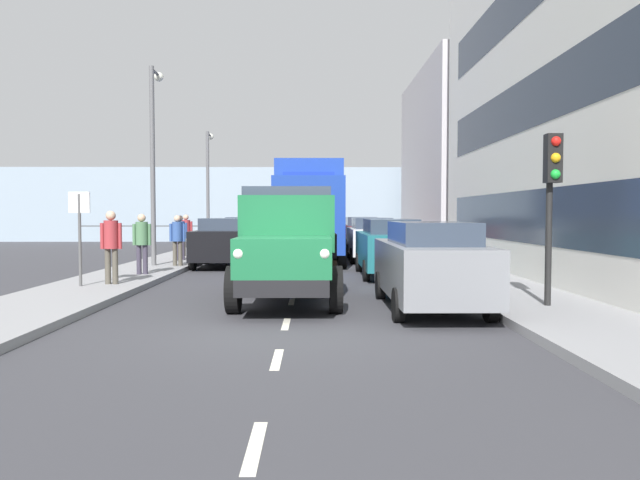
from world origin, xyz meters
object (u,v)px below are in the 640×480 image
at_px(car_navy_oppositeside_1, 244,235).
at_px(pedestrian_with_bag, 180,234).
at_px(car_grey_kerbside_near, 429,264).
at_px(car_silver_oppositeside_2, 256,232).
at_px(car_white_kerbside_2, 371,238).
at_px(car_teal_kerbside_1, 389,246).
at_px(lamp_post_far, 208,178).
at_px(lamp_post_promenade, 154,148).
at_px(street_sign, 80,222).
at_px(lorry_cargo_blue, 309,209).
at_px(pedestrian_couple_b, 111,241).
at_px(pedestrian_strolling, 177,236).
at_px(pedestrian_by_lamp, 142,239).
at_px(pedestrian_in_dark_coat, 186,232).
at_px(car_maroon_kerbside_3, 360,234).
at_px(truck_vintage_green, 288,247).
at_px(car_black_oppositeside_0, 223,242).
at_px(traffic_light_near, 552,182).

distance_m(car_navy_oppositeside_1, pedestrian_with_bag, 5.47).
distance_m(car_grey_kerbside_near, car_silver_oppositeside_2, 21.69).
bearing_deg(car_white_kerbside_2, car_teal_kerbside_1, 90.00).
height_order(car_silver_oppositeside_2, lamp_post_far, lamp_post_far).
bearing_deg(lamp_post_promenade, street_sign, 87.97).
distance_m(car_grey_kerbside_near, pedestrian_with_bag, 12.89).
bearing_deg(lorry_cargo_blue, pedestrian_with_bag, 10.69).
bearing_deg(car_silver_oppositeside_2, lamp_post_far, 47.30).
height_order(pedestrian_couple_b, pedestrian_strolling, pedestrian_couple_b).
relative_size(pedestrian_by_lamp, pedestrian_in_dark_coat, 1.02).
bearing_deg(pedestrian_with_bag, pedestrian_in_dark_coat, -83.88).
height_order(car_maroon_kerbside_3, car_silver_oppositeside_2, same).
relative_size(car_maroon_kerbside_3, lamp_post_far, 0.74).
distance_m(pedestrian_by_lamp, lamp_post_promenade, 4.27).
distance_m(truck_vintage_green, lamp_post_far, 18.60).
bearing_deg(lorry_cargo_blue, car_white_kerbside_2, -170.11).
distance_m(car_black_oppositeside_0, car_silver_oppositeside_2, 11.60).
bearing_deg(lorry_cargo_blue, pedestrian_in_dark_coat, -12.18).
xyz_separation_m(car_black_oppositeside_0, street_sign, (2.37, 6.79, 0.79)).
distance_m(car_silver_oppositeside_2, pedestrian_in_dark_coat, 8.59).
distance_m(lorry_cargo_blue, street_sign, 10.46).
height_order(car_teal_kerbside_1, pedestrian_in_dark_coat, pedestrian_in_dark_coat).
height_order(car_navy_oppositeside_1, lamp_post_promenade, lamp_post_promenade).
bearing_deg(car_white_kerbside_2, truck_vintage_green, 75.77).
bearing_deg(truck_vintage_green, pedestrian_by_lamp, -45.91).
relative_size(pedestrian_by_lamp, traffic_light_near, 0.54).
relative_size(car_white_kerbside_2, car_silver_oppositeside_2, 1.10).
bearing_deg(lamp_post_promenade, traffic_light_near, 137.30).
relative_size(car_white_kerbside_2, car_maroon_kerbside_3, 1.05).
distance_m(truck_vintage_green, pedestrian_couple_b, 4.91).
bearing_deg(pedestrian_strolling, lamp_post_promenade, -20.66).
bearing_deg(lamp_post_far, car_teal_kerbside_1, 121.42).
bearing_deg(car_black_oppositeside_0, pedestrian_with_bag, -34.85).
height_order(car_teal_kerbside_1, car_silver_oppositeside_2, same).
bearing_deg(pedestrian_couple_b, pedestrian_strolling, -94.83).
bearing_deg(pedestrian_in_dark_coat, car_maroon_kerbside_3, -147.53).
distance_m(car_white_kerbside_2, street_sign, 12.25).
bearing_deg(car_white_kerbside_2, street_sign, 50.06).
height_order(car_grey_kerbside_near, lamp_post_far, lamp_post_far).
relative_size(pedestrian_strolling, lamp_post_far, 0.29).
height_order(car_black_oppositeside_0, pedestrian_strolling, pedestrian_strolling).
distance_m(car_black_oppositeside_0, pedestrian_by_lamp, 4.37).
xyz_separation_m(lorry_cargo_blue, car_maroon_kerbside_3, (-2.44, -5.86, -1.18)).
xyz_separation_m(car_teal_kerbside_1, lamp_post_promenade, (7.64, -2.30, 3.19)).
xyz_separation_m(car_maroon_kerbside_3, car_black_oppositeside_0, (5.48, 8.02, -0.00)).
height_order(truck_vintage_green, pedestrian_by_lamp, truck_vintage_green).
xyz_separation_m(car_maroon_kerbside_3, traffic_light_near, (-2.15, 17.98, 1.58)).
relative_size(car_teal_kerbside_1, pedestrian_by_lamp, 2.59).
bearing_deg(lamp_post_promenade, car_teal_kerbside_1, 163.24).
xyz_separation_m(car_grey_kerbside_near, pedestrian_by_lamp, (7.18, -5.37, 0.27)).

